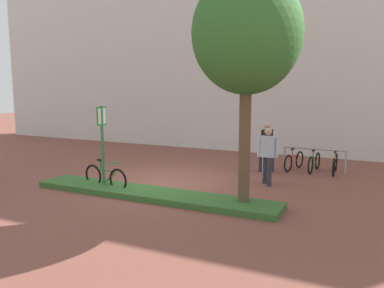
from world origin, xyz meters
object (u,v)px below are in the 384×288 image
Objects in this scene: person_casual_tan at (268,152)px; bike_at_sign at (105,177)px; parking_sign_post at (102,136)px; bollard_steel at (264,160)px; person_suited_navy at (267,144)px; bike_rack_cluster at (314,162)px; tree_sidewalk at (247,35)px.

bike_at_sign is at bearing -148.49° from person_casual_tan.
parking_sign_post is 5.58m from bollard_steel.
person_suited_navy is 1.80m from person_casual_tan.
parking_sign_post reaches higher than bollard_steel.
bike_rack_cluster is 1.77m from bollard_steel.
bike_at_sign is at bearing 108.94° from parking_sign_post.
person_casual_tan is at bearing 91.47° from tree_sidewalk.
person_casual_tan is at bearing -112.01° from bike_rack_cluster.
parking_sign_post is at bearing -130.24° from bollard_steel.
bollard_steel is at bearing 107.88° from person_casual_tan.
bollard_steel is (3.53, 4.17, -1.12)m from parking_sign_post.
person_suited_navy is at bearing 50.94° from parking_sign_post.
tree_sidewalk is 3.23× the size of person_casual_tan.
bike_rack_cluster is (5.03, 5.12, -1.22)m from parking_sign_post.
bollard_steel is at bearing -94.20° from person_suited_navy.
tree_sidewalk is 3.33× the size of bike_at_sign.
bollard_steel is (3.58, 4.03, 0.10)m from bike_at_sign.
bike_rack_cluster is at bearing 79.19° from tree_sidewalk.
bike_rack_cluster is at bearing 26.80° from person_suited_navy.
person_suited_navy is (3.59, 4.23, 0.63)m from bike_at_sign.
parking_sign_post reaches higher than bike_rack_cluster.
parking_sign_post is 1.40× the size of person_casual_tan.
parking_sign_post is 5.65m from person_suited_navy.
tree_sidewalk reaches higher than bike_rack_cluster.
parking_sign_post reaches higher than person_suited_navy.
parking_sign_post is 1.14× the size of bike_rack_cluster.
person_suited_navy reaches higher than bollard_steel.
bike_rack_cluster is 1.78m from person_suited_navy.
tree_sidewalk is 2.64× the size of bike_rack_cluster.
parking_sign_post is 1.23m from bike_at_sign.
person_casual_tan reaches higher than bike_at_sign.
tree_sidewalk reaches higher than bike_at_sign.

